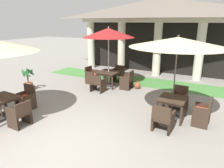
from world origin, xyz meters
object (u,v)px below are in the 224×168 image
patio_table_mid_left (173,101)px  potted_palm_left_edge (28,82)px  patio_chair_mid_right_east (127,81)px  patio_chair_mid_right_west (92,75)px  patio_umbrella_mid_left (178,43)px  patio_chair_mid_left_north (179,99)px  patio_chair_mid_right_south (98,83)px  patio_chair_mid_left_east (203,113)px  patio_chair_mid_right_north (118,74)px  patio_chair_mid_left_south (163,119)px  terracotta_urn (137,85)px  patio_umbrella_mid_right (109,33)px  patio_chair_near_foreground_east (20,114)px  patio_chair_near_foreground_north (26,98)px  patio_table_mid_right (109,73)px

patio_table_mid_left → potted_palm_left_edge: potted_palm_left_edge is taller
patio_chair_mid_right_east → potted_palm_left_edge: 4.70m
patio_chair_mid_right_west → patio_chair_mid_right_east: (2.06, -0.03, -0.01)m
patio_umbrella_mid_left → patio_chair_mid_right_east: 4.00m
patio_chair_mid_left_north → patio_chair_mid_right_south: 3.71m
patio_table_mid_left → patio_chair_mid_right_south: 3.84m
patio_chair_mid_left_east → patio_chair_mid_right_north: (-4.58, 3.28, -0.01)m
patio_umbrella_mid_left → patio_table_mid_left: bearing=45.0°
patio_chair_mid_left_south → patio_chair_mid_right_south: (-3.60, 2.14, 0.01)m
patio_chair_mid_right_east → patio_chair_mid_left_south: bearing=-140.1°
patio_table_mid_left → patio_chair_mid_left_east: bearing=-3.1°
patio_chair_mid_right_north → potted_palm_left_edge: size_ratio=0.72×
patio_chair_mid_left_south → patio_chair_mid_right_west: patio_chair_mid_right_west is taller
patio_chair_mid_right_east → patio_table_mid_left: bearing=-129.0°
patio_umbrella_mid_left → terracotta_urn: bearing=131.7°
patio_chair_mid_right_west → patio_chair_mid_right_east: size_ratio=0.98×
patio_umbrella_mid_right → patio_chair_mid_right_east: size_ratio=3.23×
patio_chair_mid_left_east → patio_chair_mid_right_north: size_ratio=1.10×
patio_table_mid_left → patio_umbrella_mid_right: (-3.63, 2.20, 1.99)m
patio_chair_mid_left_south → patio_chair_mid_right_east: patio_chair_mid_right_east is taller
patio_chair_mid_right_west → potted_palm_left_edge: (-2.00, -2.40, -0.02)m
patio_chair_near_foreground_east → patio_chair_near_foreground_north: 1.43m
patio_chair_near_foreground_north → terracotta_urn: patio_chair_near_foreground_north is taller
patio_chair_mid_left_south → patio_chair_mid_right_south: bearing=152.4°
patio_chair_mid_right_south → potted_palm_left_edge: size_ratio=0.71×
patio_chair_mid_right_south → terracotta_urn: bearing=41.7°
patio_chair_near_foreground_east → patio_chair_mid_left_north: 5.55m
patio_chair_near_foreground_north → patio_chair_mid_right_south: (1.36, 2.88, -0.00)m
patio_chair_near_foreground_east → patio_table_mid_right: 4.99m
patio_umbrella_mid_right → patio_chair_mid_right_east: (1.03, -0.02, -2.21)m
patio_chair_mid_left_north → patio_chair_mid_left_east: bearing=135.0°
patio_chair_near_foreground_east → patio_table_mid_left: patio_chair_near_foreground_east is taller
patio_chair_mid_left_east → patio_chair_mid_right_north: patio_chair_mid_left_east is taller
patio_umbrella_mid_left → patio_chair_mid_left_north: (0.05, 0.97, -2.15)m
patio_umbrella_mid_right → patio_chair_mid_right_east: 2.43m
patio_table_mid_left → patio_chair_mid_right_east: 3.40m
terracotta_urn → patio_chair_mid_right_west: bearing=-174.8°
patio_chair_near_foreground_north → patio_chair_mid_right_west: bearing=-92.6°
patio_table_mid_right → patio_chair_mid_right_west: (-1.03, 0.02, -0.23)m
patio_chair_near_foreground_north → patio_chair_mid_right_south: 3.19m
patio_chair_mid_left_north → patio_chair_mid_right_north: bearing=-28.5°
patio_table_mid_right → patio_umbrella_mid_right: 1.97m
patio_chair_mid_left_north → patio_umbrella_mid_right: patio_umbrella_mid_right is taller
patio_chair_mid_left_east → terracotta_urn: patio_chair_mid_left_east is taller
patio_chair_mid_left_east → patio_chair_mid_right_west: (-5.62, 2.27, -0.00)m
patio_chair_mid_right_east → terracotta_urn: size_ratio=2.22×
patio_chair_near_foreground_north → patio_chair_mid_right_east: bearing=-119.2°
patio_umbrella_mid_right → patio_chair_mid_right_north: (0.02, 1.02, -2.21)m
patio_umbrella_mid_left → patio_chair_mid_right_east: (-2.60, 2.18, -2.12)m
patio_table_mid_right → patio_chair_near_foreground_north: bearing=-109.4°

